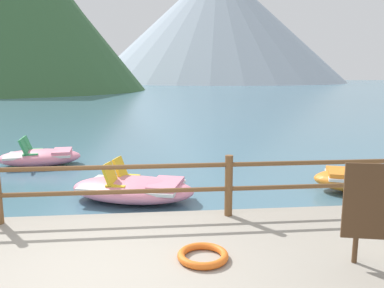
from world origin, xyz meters
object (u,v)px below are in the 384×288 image
pedal_boat_0 (40,157)px  pedal_boat_1 (133,188)px  life_ring (203,256)px  pedal_boat_3 (373,181)px

pedal_boat_0 → pedal_boat_1: 4.36m
life_ring → pedal_boat_0: pedal_boat_0 is taller
life_ring → pedal_boat_1: size_ratio=0.21×
life_ring → pedal_boat_0: bearing=119.0°
pedal_boat_1 → pedal_boat_3: size_ratio=1.04×
pedal_boat_0 → pedal_boat_3: bearing=-23.1°
life_ring → pedal_boat_1: bearing=106.0°
life_ring → pedal_boat_3: pedal_boat_3 is taller
pedal_boat_0 → pedal_boat_3: 8.62m
life_ring → pedal_boat_3: size_ratio=0.22×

